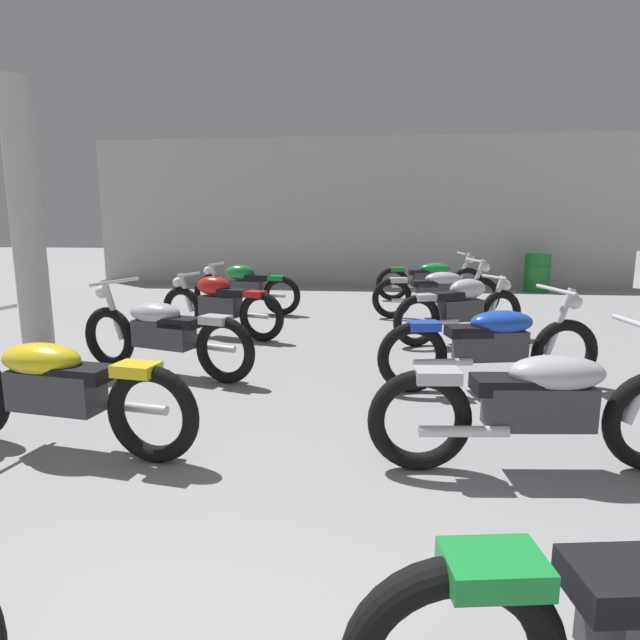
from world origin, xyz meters
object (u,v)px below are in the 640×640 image
at_px(motorcycle_left_row_4, 245,287).
at_px(oil_drum, 537,273).
at_px(support_pillar, 27,220).
at_px(motorcycle_right_row_3, 461,308).
at_px(motorcycle_left_row_3, 220,304).
at_px(motorcycle_left_row_1, 54,388).
at_px(motorcycle_right_row_4, 438,291).
at_px(motorcycle_right_row_1, 541,404).
at_px(motorcycle_right_row_5, 431,278).
at_px(motorcycle_left_row_2, 163,332).
at_px(motorcycle_right_row_2, 492,343).

bearing_deg(motorcycle_left_row_4, oil_drum, 31.73).
xyz_separation_m(support_pillar, motorcycle_right_row_3, (5.23, 1.14, -1.14)).
xyz_separation_m(support_pillar, motorcycle_left_row_3, (1.96, 1.10, -1.14)).
height_order(motorcycle_left_row_1, motorcycle_right_row_4, same).
bearing_deg(motorcycle_right_row_4, motorcycle_left_row_3, -149.24).
height_order(motorcycle_right_row_1, oil_drum, motorcycle_right_row_1).
bearing_deg(motorcycle_right_row_3, motorcycle_right_row_5, 90.88).
bearing_deg(motorcycle_left_row_3, motorcycle_right_row_5, 49.96).
bearing_deg(motorcycle_left_row_2, motorcycle_right_row_2, -2.37).
xyz_separation_m(support_pillar, oil_drum, (7.72, 6.65, -1.18)).
distance_m(support_pillar, motorcycle_right_row_1, 5.90).
bearing_deg(motorcycle_right_row_1, motorcycle_left_row_2, 150.79).
height_order(motorcycle_right_row_2, motorcycle_right_row_4, same).
bearing_deg(motorcycle_left_row_1, motorcycle_right_row_3, 48.75).
bearing_deg(motorcycle_left_row_2, motorcycle_left_row_3, 88.71).
height_order(motorcycle_left_row_1, motorcycle_right_row_2, same).
bearing_deg(motorcycle_right_row_5, oil_drum, 34.20).
bearing_deg(support_pillar, motorcycle_right_row_3, 12.28).
bearing_deg(motorcycle_right_row_5, motorcycle_right_row_3, -89.12).
height_order(motorcycle_right_row_5, oil_drum, motorcycle_right_row_5).
bearing_deg(motorcycle_right_row_3, motorcycle_right_row_4, 93.59).
height_order(motorcycle_left_row_1, motorcycle_left_row_4, motorcycle_left_row_1).
height_order(support_pillar, motorcycle_right_row_1, support_pillar).
height_order(motorcycle_left_row_2, motorcycle_left_row_3, motorcycle_left_row_2).
xyz_separation_m(motorcycle_left_row_3, motorcycle_right_row_2, (3.26, -1.99, -0.01)).
height_order(support_pillar, motorcycle_left_row_2, support_pillar).
xyz_separation_m(motorcycle_left_row_1, motorcycle_left_row_3, (0.04, 3.73, 0.01)).
distance_m(motorcycle_right_row_2, motorcycle_right_row_5, 5.80).
distance_m(motorcycle_left_row_2, motorcycle_left_row_3, 1.85).
height_order(motorcycle_left_row_2, motorcycle_right_row_4, same).
distance_m(motorcycle_left_row_3, oil_drum, 8.00).
bearing_deg(motorcycle_right_row_2, motorcycle_left_row_3, 148.62).
distance_m(motorcycle_right_row_1, motorcycle_right_row_5, 7.49).
bearing_deg(motorcycle_left_row_3, motorcycle_right_row_1, -48.74).
bearing_deg(motorcycle_left_row_2, motorcycle_right_row_1, -29.21).
distance_m(motorcycle_left_row_2, motorcycle_right_row_5, 6.53).
relative_size(motorcycle_left_row_3, motorcycle_right_row_5, 0.88).
xyz_separation_m(motorcycle_left_row_2, oil_drum, (5.80, 7.40, -0.03)).
distance_m(support_pillar, motorcycle_right_row_5, 7.23).
bearing_deg(motorcycle_left_row_4, support_pillar, -121.32).
bearing_deg(motorcycle_right_row_2, motorcycle_left_row_4, 130.97).
xyz_separation_m(motorcycle_left_row_2, motorcycle_right_row_5, (3.25, 5.67, 0.00)).
xyz_separation_m(support_pillar, motorcycle_right_row_5, (5.17, 4.92, -1.15)).
xyz_separation_m(motorcycle_left_row_2, motorcycle_left_row_4, (-0.09, 3.76, 0.01)).
height_order(motorcycle_left_row_3, motorcycle_right_row_1, motorcycle_right_row_1).
relative_size(support_pillar, oil_drum, 3.76).
xyz_separation_m(motorcycle_left_row_3, oil_drum, (5.76, 5.55, -0.03)).
height_order(motorcycle_left_row_3, motorcycle_right_row_4, motorcycle_right_row_4).
bearing_deg(motorcycle_right_row_1, oil_drum, 74.65).
bearing_deg(motorcycle_right_row_2, motorcycle_right_row_1, -91.06).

